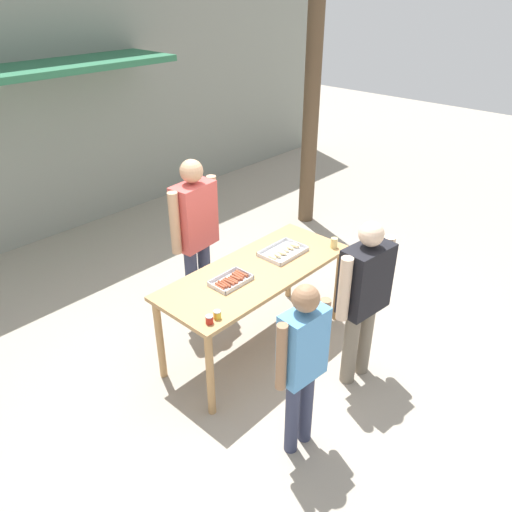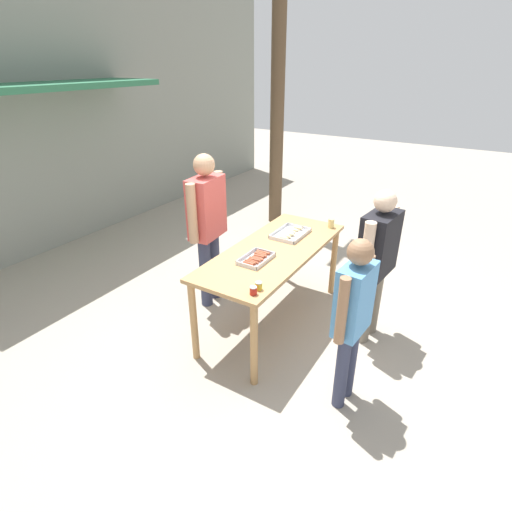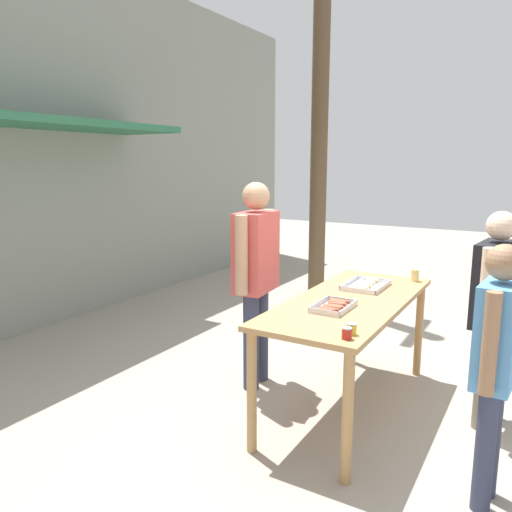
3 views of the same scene
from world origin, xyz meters
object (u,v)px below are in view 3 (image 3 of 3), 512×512
object	(u,v)px
condiment_jar_ketchup	(352,329)
utility_pole	(320,109)
condiment_jar_mustard	(347,333)
person_customer_with_cup	(495,302)
food_tray_buns	(366,285)
person_customer_holding_hotdog	(496,353)
person_server_behind_table	(256,267)
food_tray_sausages	(333,307)
beer_cup	(415,275)

from	to	relation	value
condiment_jar_ketchup	utility_pole	size ratio (longest dim) A/B	0.01
utility_pole	condiment_jar_mustard	bearing A→B (deg)	-153.78
person_customer_with_cup	condiment_jar_mustard	bearing A→B (deg)	-24.28
food_tray_buns	person_customer_with_cup	bearing A→B (deg)	-96.14
person_customer_holding_hotdog	condiment_jar_mustard	bearing A→B (deg)	-72.51
food_tray_buns	condiment_jar_ketchup	bearing A→B (deg)	-165.83
food_tray_buns	person_customer_holding_hotdog	xyz separation A→B (m)	(-1.12, -1.12, -0.01)
condiment_jar_mustard	person_server_behind_table	xyz separation A→B (m)	(0.88, 1.16, 0.13)
condiment_jar_ketchup	person_customer_with_cup	world-z (taller)	person_customer_with_cup
food_tray_sausages	person_server_behind_table	bearing A→B (deg)	69.30
person_server_behind_table	food_tray_buns	bearing A→B (deg)	-69.58
person_server_behind_table	utility_pole	bearing A→B (deg)	7.41
condiment_jar_mustard	person_customer_with_cup	xyz separation A→B (m)	(1.19, -0.71, 0.01)
person_customer_with_cup	person_server_behind_table	bearing A→B (deg)	-74.09
condiment_jar_mustard	beer_cup	xyz separation A→B (m)	(1.75, 0.00, 0.02)
food_tray_sausages	person_customer_with_cup	xyz separation A→B (m)	(0.63, -1.02, 0.03)
food_tray_buns	person_server_behind_table	world-z (taller)	person_server_behind_table
condiment_jar_ketchup	food_tray_sausages	bearing A→B (deg)	33.52
condiment_jar_mustard	condiment_jar_ketchup	distance (m)	0.09
beer_cup	person_server_behind_table	xyz separation A→B (m)	(-0.88, 1.16, 0.11)
food_tray_sausages	utility_pole	bearing A→B (deg)	25.67
beer_cup	person_customer_holding_hotdog	world-z (taller)	person_customer_holding_hotdog
food_tray_buns	beer_cup	world-z (taller)	beer_cup
person_customer_with_cup	utility_pole	world-z (taller)	utility_pole
beer_cup	person_customer_with_cup	size ratio (longest dim) A/B	0.07
beer_cup	person_customer_with_cup	world-z (taller)	person_customer_with_cup
food_tray_buns	condiment_jar_ketchup	world-z (taller)	condiment_jar_ketchup
condiment_jar_ketchup	person_server_behind_table	size ratio (longest dim) A/B	0.04
beer_cup	utility_pole	size ratio (longest dim) A/B	0.02
condiment_jar_mustard	person_customer_holding_hotdog	size ratio (longest dim) A/B	0.05
food_tray_buns	condiment_jar_ketchup	distance (m)	1.25
person_server_behind_table	person_customer_holding_hotdog	bearing A→B (deg)	-115.13
condiment_jar_ketchup	beer_cup	xyz separation A→B (m)	(1.67, 0.00, 0.02)
person_customer_holding_hotdog	food_tray_sausages	bearing A→B (deg)	-103.54
food_tray_buns	condiment_jar_mustard	world-z (taller)	condiment_jar_mustard
food_tray_sausages	person_customer_with_cup	bearing A→B (deg)	-58.23
food_tray_sausages	person_customer_with_cup	world-z (taller)	person_customer_with_cup
food_tray_buns	utility_pole	bearing A→B (deg)	32.27
person_server_behind_table	person_customer_holding_hotdog	world-z (taller)	person_server_behind_table
condiment_jar_ketchup	person_customer_with_cup	bearing A→B (deg)	-32.89
food_tray_sausages	person_customer_holding_hotdog	world-z (taller)	person_customer_holding_hotdog
condiment_jar_mustard	utility_pole	xyz separation A→B (m)	(3.69, 1.82, 1.74)
person_customer_holding_hotdog	beer_cup	bearing A→B (deg)	-147.57
condiment_jar_ketchup	beer_cup	distance (m)	1.67
person_customer_holding_hotdog	person_server_behind_table	bearing A→B (deg)	-104.49
beer_cup	food_tray_buns	bearing A→B (deg)	146.31
condiment_jar_ketchup	utility_pole	xyz separation A→B (m)	(3.60, 1.82, 1.74)
food_tray_buns	condiment_jar_ketchup	size ratio (longest dim) A/B	6.26
condiment_jar_ketchup	beer_cup	size ratio (longest dim) A/B	0.68
food_tray_buns	person_customer_holding_hotdog	bearing A→B (deg)	-134.92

